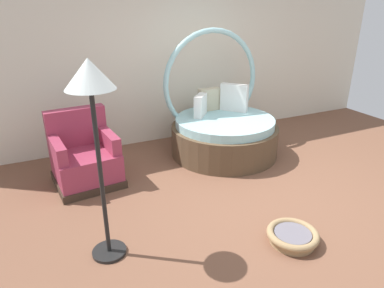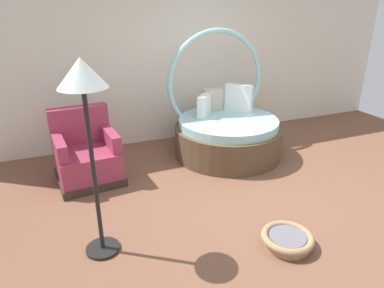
{
  "view_description": "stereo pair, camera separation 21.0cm",
  "coord_description": "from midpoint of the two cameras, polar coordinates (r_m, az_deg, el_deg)",
  "views": [
    {
      "loc": [
        -2.33,
        -2.86,
        2.2
      ],
      "look_at": [
        -0.64,
        0.74,
        0.55
      ],
      "focal_mm": 32.03,
      "sensor_mm": 36.0,
      "label": 1
    },
    {
      "loc": [
        -2.14,
        -2.95,
        2.2
      ],
      "look_at": [
        -0.64,
        0.74,
        0.55
      ],
      "focal_mm": 32.03,
      "sensor_mm": 36.0,
      "label": 2
    }
  ],
  "objects": [
    {
      "name": "red_armchair",
      "position": [
        4.68,
        -15.93,
        -1.97
      ],
      "size": [
        0.87,
        0.87,
        0.94
      ],
      "color": "#38281E",
      "rests_on": "ground_plane"
    },
    {
      "name": "back_wall",
      "position": [
        5.85,
        0.5,
        15.68
      ],
      "size": [
        8.0,
        0.12,
        3.01
      ],
      "primitive_type": "cube",
      "color": "silver",
      "rests_on": "ground_plane"
    },
    {
      "name": "ground_plane",
      "position": [
        4.28,
        13.34,
        -9.28
      ],
      "size": [
        8.0,
        8.0,
        0.02
      ],
      "primitive_type": "cube",
      "color": "brown"
    },
    {
      "name": "floor_lamp",
      "position": [
        2.84,
        -15.51,
        8.03
      ],
      "size": [
        0.4,
        0.4,
        1.82
      ],
      "color": "black",
      "rests_on": "ground_plane"
    },
    {
      "name": "pet_basket",
      "position": [
        3.6,
        17.25,
        -14.93
      ],
      "size": [
        0.51,
        0.51,
        0.13
      ],
      "color": "#9E7F56",
      "rests_on": "ground_plane"
    },
    {
      "name": "round_daybed",
      "position": [
        5.33,
        6.83,
        2.45
      ],
      "size": [
        1.63,
        1.63,
        1.86
      ],
      "color": "brown",
      "rests_on": "ground_plane"
    }
  ]
}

